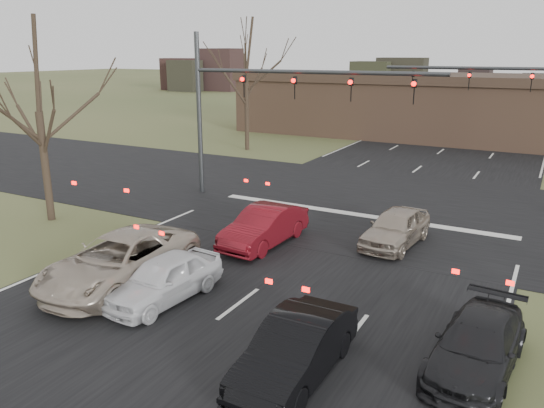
{
  "coord_description": "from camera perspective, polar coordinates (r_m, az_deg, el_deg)",
  "views": [
    {
      "loc": [
        7.51,
        -8.77,
        7.0
      ],
      "look_at": [
        -0.86,
        6.61,
        2.0
      ],
      "focal_mm": 35.0,
      "sensor_mm": 36.0,
      "label": 1
    }
  ],
  "objects": [
    {
      "name": "car_white_sedan",
      "position": [
        15.9,
        -11.55,
        -7.86
      ],
      "size": [
        1.95,
        4.09,
        1.35
      ],
      "primitive_type": "imported",
      "rotation": [
        0.0,
        0.0,
        -0.09
      ],
      "color": "silver",
      "rests_on": "ground"
    },
    {
      "name": "car_silver_ahead",
      "position": [
        20.45,
        13.17,
        -2.46
      ],
      "size": [
        2.0,
        4.21,
        1.39
      ],
      "primitive_type": "imported",
      "rotation": [
        0.0,
        0.0,
        -0.09
      ],
      "color": "#A59685",
      "rests_on": "ground"
    },
    {
      "name": "car_charcoal_sedan",
      "position": [
        13.29,
        21.21,
        -13.99
      ],
      "size": [
        2.03,
        4.31,
        1.22
      ],
      "primitive_type": "imported",
      "rotation": [
        0.0,
        0.0,
        -0.08
      ],
      "color": "black",
      "rests_on": "ground"
    },
    {
      "name": "mast_arm_far",
      "position": [
        31.86,
        26.62,
        10.73
      ],
      "size": [
        11.12,
        0.24,
        8.0
      ],
      "color": "#383A3D",
      "rests_on": "ground"
    },
    {
      "name": "mast_arm_near",
      "position": [
        25.29,
        -1.8,
        11.56
      ],
      "size": [
        12.12,
        0.24,
        8.0
      ],
      "color": "#383A3D",
      "rests_on": "ground"
    },
    {
      "name": "car_black_hatch",
      "position": [
        12.18,
        2.57,
        -15.32
      ],
      "size": [
        1.47,
        4.16,
        1.37
      ],
      "primitive_type": "imported",
      "rotation": [
        0.0,
        0.0,
        0.01
      ],
      "color": "black",
      "rests_on": "ground"
    },
    {
      "name": "ground",
      "position": [
        13.5,
        -10.65,
        -15.6
      ],
      "size": [
        360.0,
        360.0,
        0.0
      ],
      "primitive_type": "plane",
      "color": "#47532C",
      "rests_on": "ground"
    },
    {
      "name": "car_red_ahead",
      "position": [
        19.96,
        -0.84,
        -2.41
      ],
      "size": [
        1.72,
        4.43,
        1.44
      ],
      "primitive_type": "imported",
      "rotation": [
        0.0,
        0.0,
        -0.05
      ],
      "color": "maroon",
      "rests_on": "ground"
    },
    {
      "name": "tree_left_far",
      "position": [
        39.51,
        -2.83,
        16.42
      ],
      "size": [
        5.7,
        5.7,
        9.5
      ],
      "color": "black",
      "rests_on": "ground"
    },
    {
      "name": "tree_left_near",
      "position": [
        24.07,
        -24.31,
        13.55
      ],
      "size": [
        5.1,
        5.1,
        8.5
      ],
      "color": "black",
      "rests_on": "ground"
    },
    {
      "name": "car_silver_suv",
      "position": [
        17.24,
        -16.05,
        -5.85
      ],
      "size": [
        2.81,
        5.75,
        1.57
      ],
      "primitive_type": "imported",
      "rotation": [
        0.0,
        0.0,
        0.04
      ],
      "color": "#B3A491",
      "rests_on": "ground"
    },
    {
      "name": "building",
      "position": [
        47.29,
        22.07,
        9.53
      ],
      "size": [
        42.4,
        10.4,
        5.3
      ],
      "color": "brown",
      "rests_on": "ground"
    },
    {
      "name": "road_cross",
      "position": [
        25.89,
        10.62,
        0.0
      ],
      "size": [
        200.0,
        14.0,
        0.02
      ],
      "primitive_type": "cube",
      "color": "black",
      "rests_on": "ground"
    },
    {
      "name": "road_main",
      "position": [
        69.53,
        22.5,
        8.98
      ],
      "size": [
        14.0,
        300.0,
        0.02
      ],
      "primitive_type": "cube",
      "color": "black",
      "rests_on": "ground"
    }
  ]
}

